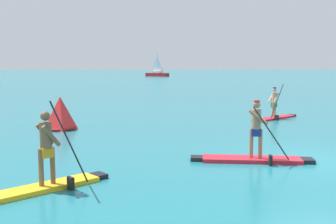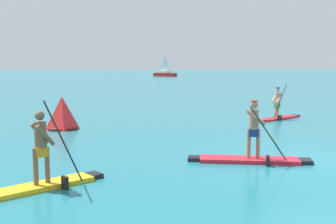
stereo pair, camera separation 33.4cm
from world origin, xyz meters
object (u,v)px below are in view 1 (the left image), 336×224
(sailboat_right_horizon, at_px, (157,73))
(race_marker_buoy, at_px, (60,115))
(paddleboarder_near_left, at_px, (46,172))
(paddleboarder_far_right, at_px, (275,112))
(paddleboarder_mid_center, at_px, (253,150))

(sailboat_right_horizon, bearing_deg, race_marker_buoy, -55.68)
(paddleboarder_near_left, xyz_separation_m, paddleboarder_far_right, (11.25, 8.98, -0.03))
(paddleboarder_near_left, distance_m, race_marker_buoy, 8.62)
(paddleboarder_far_right, xyz_separation_m, sailboat_right_horizon, (15.33, 77.12, 0.35))
(paddleboarder_mid_center, relative_size, sailboat_right_horizon, 0.58)
(paddleboarder_mid_center, distance_m, sailboat_right_horizon, 87.61)
(race_marker_buoy, relative_size, sailboat_right_horizon, 0.24)
(paddleboarder_mid_center, xyz_separation_m, sailboat_right_horizon, (20.93, 85.07, 0.38))
(paddleboarder_near_left, height_order, paddleboarder_far_right, paddleboarder_near_left)
(paddleboarder_mid_center, bearing_deg, sailboat_right_horizon, 98.40)
(sailboat_right_horizon, bearing_deg, paddleboarder_far_right, -48.45)
(race_marker_buoy, bearing_deg, paddleboarder_far_right, 2.11)
(paddleboarder_near_left, distance_m, paddleboarder_far_right, 14.39)
(paddleboarder_mid_center, relative_size, race_marker_buoy, 2.39)
(paddleboarder_near_left, bearing_deg, race_marker_buoy, 59.34)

